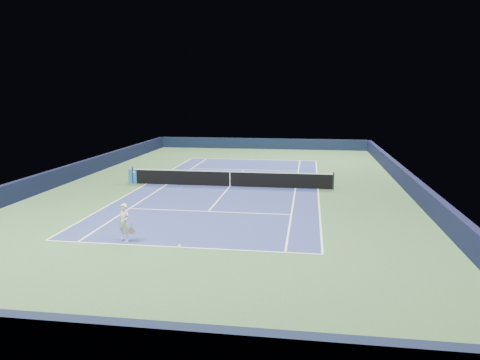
# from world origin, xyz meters

# --- Properties ---
(ground) EXTENTS (40.00, 40.00, 0.00)m
(ground) POSITION_xyz_m (0.00, 0.00, 0.00)
(ground) COLOR #345A31
(ground) RESTS_ON ground
(wall_far) EXTENTS (22.00, 0.35, 1.10)m
(wall_far) POSITION_xyz_m (0.00, 19.82, 0.55)
(wall_far) COLOR black
(wall_far) RESTS_ON ground
(wall_near) EXTENTS (22.00, 0.35, 1.10)m
(wall_near) POSITION_xyz_m (0.00, -19.82, 0.55)
(wall_near) COLOR #101A32
(wall_near) RESTS_ON ground
(wall_right) EXTENTS (0.35, 40.00, 1.10)m
(wall_right) POSITION_xyz_m (10.82, 0.00, 0.55)
(wall_right) COLOR black
(wall_right) RESTS_ON ground
(wall_left) EXTENTS (0.35, 40.00, 1.10)m
(wall_left) POSITION_xyz_m (-10.82, 0.00, 0.55)
(wall_left) COLOR black
(wall_left) RESTS_ON ground
(court_surface) EXTENTS (10.97, 23.77, 0.01)m
(court_surface) POSITION_xyz_m (0.00, 0.00, 0.00)
(court_surface) COLOR navy
(court_surface) RESTS_ON ground
(baseline_far) EXTENTS (10.97, 0.08, 0.00)m
(baseline_far) POSITION_xyz_m (0.00, 11.88, 0.01)
(baseline_far) COLOR white
(baseline_far) RESTS_ON ground
(baseline_near) EXTENTS (10.97, 0.08, 0.00)m
(baseline_near) POSITION_xyz_m (0.00, -11.88, 0.01)
(baseline_near) COLOR white
(baseline_near) RESTS_ON ground
(sideline_doubles_right) EXTENTS (0.08, 23.77, 0.00)m
(sideline_doubles_right) POSITION_xyz_m (5.49, 0.00, 0.01)
(sideline_doubles_right) COLOR white
(sideline_doubles_right) RESTS_ON ground
(sideline_doubles_left) EXTENTS (0.08, 23.77, 0.00)m
(sideline_doubles_left) POSITION_xyz_m (-5.49, 0.00, 0.01)
(sideline_doubles_left) COLOR white
(sideline_doubles_left) RESTS_ON ground
(sideline_singles_right) EXTENTS (0.08, 23.77, 0.00)m
(sideline_singles_right) POSITION_xyz_m (4.12, 0.00, 0.01)
(sideline_singles_right) COLOR white
(sideline_singles_right) RESTS_ON ground
(sideline_singles_left) EXTENTS (0.08, 23.77, 0.00)m
(sideline_singles_left) POSITION_xyz_m (-4.12, 0.00, 0.01)
(sideline_singles_left) COLOR white
(sideline_singles_left) RESTS_ON ground
(service_line_far) EXTENTS (8.23, 0.08, 0.00)m
(service_line_far) POSITION_xyz_m (0.00, 6.40, 0.01)
(service_line_far) COLOR white
(service_line_far) RESTS_ON ground
(service_line_near) EXTENTS (8.23, 0.08, 0.00)m
(service_line_near) POSITION_xyz_m (0.00, -6.40, 0.01)
(service_line_near) COLOR white
(service_line_near) RESTS_ON ground
(center_service_line) EXTENTS (0.08, 12.80, 0.00)m
(center_service_line) POSITION_xyz_m (0.00, 0.00, 0.01)
(center_service_line) COLOR white
(center_service_line) RESTS_ON ground
(center_mark_far) EXTENTS (0.08, 0.30, 0.00)m
(center_mark_far) POSITION_xyz_m (0.00, 11.73, 0.01)
(center_mark_far) COLOR white
(center_mark_far) RESTS_ON ground
(center_mark_near) EXTENTS (0.08, 0.30, 0.00)m
(center_mark_near) POSITION_xyz_m (0.00, -11.73, 0.01)
(center_mark_near) COLOR white
(center_mark_near) RESTS_ON ground
(tennis_net) EXTENTS (12.90, 0.10, 1.07)m
(tennis_net) POSITION_xyz_m (0.00, 0.00, 0.50)
(tennis_net) COLOR black
(tennis_net) RESTS_ON ground
(sponsor_cube) EXTENTS (0.61, 0.57, 0.93)m
(sponsor_cube) POSITION_xyz_m (-6.40, 0.22, 0.46)
(sponsor_cube) COLOR blue
(sponsor_cube) RESTS_ON ground
(tennis_player) EXTENTS (0.78, 1.31, 2.66)m
(tennis_player) POSITION_xyz_m (-2.30, -11.46, 0.77)
(tennis_player) COLOR white
(tennis_player) RESTS_ON ground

